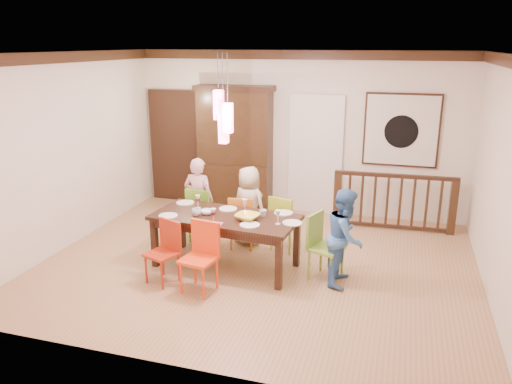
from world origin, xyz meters
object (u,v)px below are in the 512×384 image
(china_hutch, at_px, (235,148))
(person_end_right, at_px, (345,237))
(dining_table, at_px, (225,222))
(person_far_mid, at_px, (249,206))
(person_far_left, at_px, (199,199))
(balustrade, at_px, (394,201))
(chair_far_left, at_px, (203,210))
(chair_end_right, at_px, (327,243))

(china_hutch, distance_m, person_end_right, 3.50)
(dining_table, bearing_deg, china_hutch, 111.30)
(person_far_mid, bearing_deg, person_far_left, 26.35)
(balustrade, bearing_deg, chair_far_left, -156.90)
(dining_table, bearing_deg, chair_far_left, 135.08)
(balustrade, xyz_separation_m, person_far_left, (-2.93, -1.34, 0.17))
(chair_end_right, distance_m, balustrade, 2.29)
(dining_table, height_order, chair_far_left, chair_far_left)
(dining_table, bearing_deg, balustrade, 50.13)
(chair_end_right, xyz_separation_m, balustrade, (0.79, 2.15, -0.01))
(dining_table, xyz_separation_m, person_far_left, (-0.74, 0.83, 0.01))
(chair_end_right, distance_m, person_end_right, 0.28)
(person_end_right, bearing_deg, chair_far_left, 74.34)
(china_hutch, distance_m, person_far_mid, 1.86)
(chair_end_right, distance_m, person_far_left, 2.30)
(dining_table, xyz_separation_m, person_end_right, (1.64, -0.02, -0.03))
(dining_table, xyz_separation_m, china_hutch, (-0.72, 2.51, 0.49))
(dining_table, height_order, chair_end_right, chair_end_right)
(chair_far_left, bearing_deg, china_hutch, -82.99)
(person_end_right, bearing_deg, balustrade, -9.86)
(person_far_left, bearing_deg, person_end_right, 163.38)
(balustrade, xyz_separation_m, person_end_right, (-0.54, -2.19, 0.14))
(china_hutch, bearing_deg, person_end_right, -47.04)
(chair_far_left, distance_m, person_end_right, 2.46)
(chair_end_right, bearing_deg, china_hutch, 59.93)
(chair_end_right, bearing_deg, balustrade, -0.49)
(dining_table, height_order, person_far_left, person_far_left)
(dining_table, distance_m, chair_far_left, 1.06)
(china_hutch, bearing_deg, person_far_mid, -64.31)
(person_far_mid, bearing_deg, person_end_right, 170.51)
(person_far_mid, bearing_deg, chair_end_right, 167.39)
(dining_table, relative_size, person_far_mid, 1.68)
(person_far_left, xyz_separation_m, person_end_right, (2.39, -0.85, -0.03))
(person_far_left, relative_size, person_end_right, 1.05)
(chair_end_right, bearing_deg, chair_far_left, 88.78)
(chair_far_left, height_order, chair_end_right, chair_end_right)
(dining_table, relative_size, chair_far_left, 2.35)
(person_far_left, distance_m, person_end_right, 2.54)
(dining_table, bearing_deg, person_far_mid, 91.79)
(chair_end_right, xyz_separation_m, person_far_left, (-2.15, 0.81, 0.16))
(balustrade, height_order, person_end_right, person_end_right)
(chair_far_left, relative_size, person_far_mid, 0.72)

